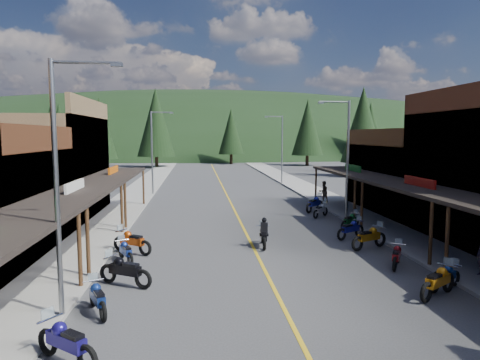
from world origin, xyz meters
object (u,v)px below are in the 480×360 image
object	(u,v)px
pine_9	(370,131)
pine_6	(437,132)
pine_2	(156,122)
bike_east_6	(445,276)
bike_west_6	(125,269)
bike_east_7	(397,255)
pine_3	(231,131)
streetlight_1	(153,149)
bike_west_8	(132,240)
bike_west_4	(66,340)
pedestrian_east_b	(323,192)
pine_7	(60,128)
bike_east_11	(321,210)
pine_4	(308,127)
rider_on_bike	(264,235)
streetlight_2	(346,155)
shop_west_3	(38,168)
bike_east_12	(315,203)
pine_8	(52,133)
streetlight_0	(61,178)
bike_east_9	(351,228)
pine_5	(365,125)
streetlight_3	(281,146)
shop_east_3	(417,178)
pine_11	(363,125)
pine_10	(100,129)
bike_east_5	(438,280)
bike_east_8	(369,236)
bike_west_7	(126,251)
pine_1	(91,128)
bike_east_10	(350,220)

from	to	relation	value
pine_9	pine_6	bearing A→B (deg)	40.82
pine_2	bike_east_6	xyz separation A→B (m)	(16.31, -62.80, -7.45)
bike_west_6	bike_east_7	size ratio (longest dim) A/B	1.20
pine_3	bike_east_7	xyz separation A→B (m)	(1.79, -67.99, -5.93)
streetlight_1	bike_west_8	size ratio (longest dim) A/B	3.44
bike_west_4	pedestrian_east_b	bearing A→B (deg)	8.37
bike_east_6	pine_7	bearing A→B (deg)	177.20
bike_east_11	pine_4	bearing A→B (deg)	121.19
rider_on_bike	streetlight_2	bearing A→B (deg)	48.37
shop_west_3	bike_east_12	size ratio (longest dim) A/B	4.64
shop_west_3	pine_3	xyz separation A→B (m)	(17.78, 54.70, 2.96)
shop_west_3	streetlight_1	xyz separation A→B (m)	(6.83, 10.70, 0.94)
bike_east_6	bike_west_6	bearing A→B (deg)	-125.80
pine_6	bike_west_6	world-z (taller)	pine_6
shop_west_3	pine_8	world-z (taller)	pine_8
streetlight_0	bike_east_12	bearing A→B (deg)	53.89
streetlight_1	bike_east_9	distance (m)	22.95
streetlight_1	pine_5	size ratio (longest dim) A/B	0.57
pine_2	bike_east_12	world-z (taller)	pine_2
pine_2	pedestrian_east_b	bearing A→B (deg)	-67.49
streetlight_3	bike_east_9	size ratio (longest dim) A/B	3.83
shop_east_3	pine_6	size ratio (longest dim) A/B	0.99
streetlight_1	pine_8	world-z (taller)	pine_8
pine_4	bike_west_4	xyz separation A→B (m)	(-24.14, -68.78, -6.60)
pine_6	pine_11	world-z (taller)	pine_11
pine_4	pine_8	distance (m)	44.74
streetlight_2	pine_3	distance (m)	58.11
shop_east_3	streetlight_2	world-z (taller)	streetlight_2
pine_10	bike_east_7	world-z (taller)	pine_10
bike_east_5	pine_7	bearing A→B (deg)	171.60
streetlight_2	streetlight_1	bearing A→B (deg)	134.80
bike_west_4	pine_2	bearing A→B (deg)	41.60
bike_east_8	bike_west_7	bearing A→B (deg)	-109.95
pine_5	bike_east_12	bearing A→B (deg)	-114.94
bike_west_8	bike_east_5	size ratio (longest dim) A/B	1.04
streetlight_2	pine_2	distance (m)	52.91
pine_11	bike_west_6	distance (m)	48.95
bike_east_6	pedestrian_east_b	distance (m)	20.13
streetlight_1	bike_east_12	world-z (taller)	streetlight_1
streetlight_0	pine_6	world-z (taller)	pine_6
pine_2	bike_east_12	distance (m)	49.54
pine_10	rider_on_bike	world-z (taller)	pine_10
streetlight_0	streetlight_1	xyz separation A→B (m)	(0.00, 28.00, 0.00)
shop_east_3	pine_5	xyz separation A→B (m)	(20.25, 60.70, 5.46)
pine_1	pine_11	distance (m)	54.41
streetlight_0	pine_10	distance (m)	57.13
pine_7	pine_9	bearing A→B (deg)	-28.97
streetlight_2	bike_east_10	world-z (taller)	streetlight_2
pine_2	bike_west_4	distance (m)	67.30
streetlight_0	bike_east_11	world-z (taller)	streetlight_0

